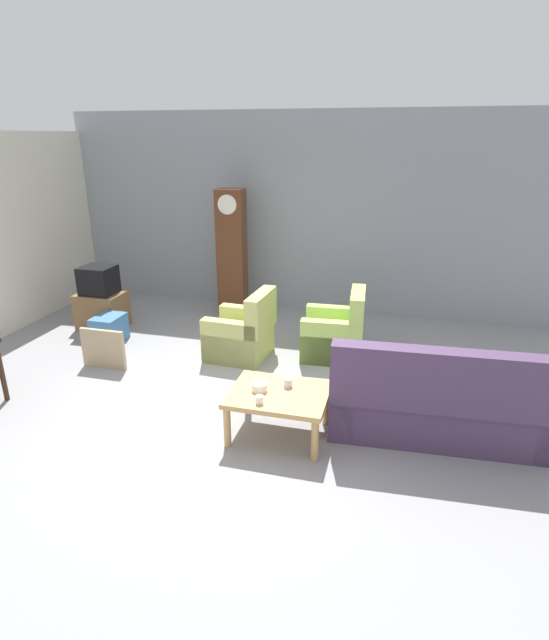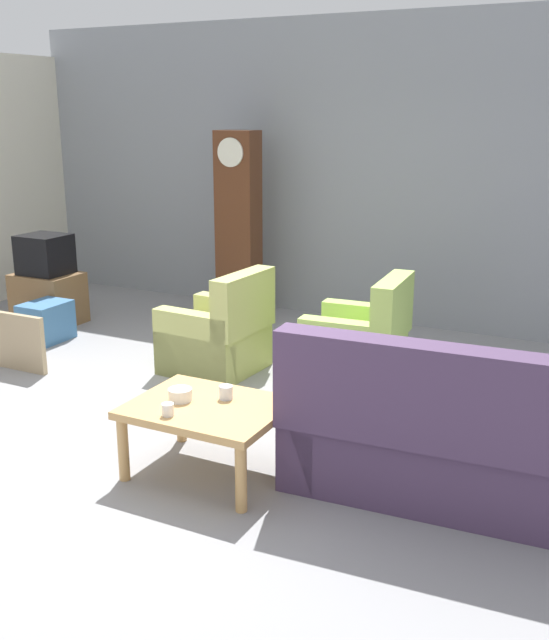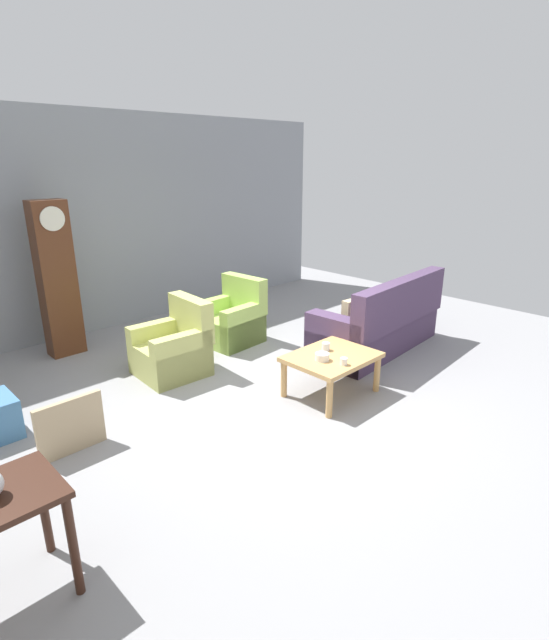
% 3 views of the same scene
% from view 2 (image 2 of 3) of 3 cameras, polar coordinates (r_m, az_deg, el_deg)
% --- Properties ---
extents(ground_plane, '(10.40, 10.40, 0.00)m').
position_cam_2_polar(ground_plane, '(5.45, -7.08, -8.87)').
color(ground_plane, gray).
extents(garage_door_wall, '(8.40, 0.16, 3.20)m').
position_cam_2_polar(garage_door_wall, '(8.21, 6.88, 11.09)').
color(garage_door_wall, gray).
rests_on(garage_door_wall, ground_plane).
extents(couch_floral, '(2.15, 1.00, 1.04)m').
position_cam_2_polar(couch_floral, '(4.61, 14.10, -9.25)').
color(couch_floral, '#4C3856').
rests_on(couch_floral, ground_plane).
extents(armchair_olive_near, '(0.83, 0.81, 0.92)m').
position_cam_2_polar(armchair_olive_near, '(6.65, -4.28, -1.36)').
color(armchair_olive_near, '#B7BC66').
rests_on(armchair_olive_near, ground_plane).
extents(armchair_olive_far, '(0.84, 0.81, 0.92)m').
position_cam_2_polar(armchair_olive_far, '(6.44, 6.53, -1.99)').
color(armchair_olive_far, '#A8CD5D').
rests_on(armchair_olive_far, ground_plane).
extents(coffee_table_wood, '(0.96, 0.76, 0.47)m').
position_cam_2_polar(coffee_table_wood, '(4.79, -5.14, -7.19)').
color(coffee_table_wood, tan).
rests_on(coffee_table_wood, ground_plane).
extents(grandfather_clock, '(0.44, 0.30, 2.04)m').
position_cam_2_polar(grandfather_clock, '(8.16, -2.76, 7.11)').
color(grandfather_clock, '#562D19').
rests_on(grandfather_clock, ground_plane).
extents(tv_stand_cabinet, '(0.68, 0.52, 0.55)m').
position_cam_2_polar(tv_stand_cabinet, '(8.48, -16.84, 1.59)').
color(tv_stand_cabinet, brown).
rests_on(tv_stand_cabinet, ground_plane).
extents(tv_crt, '(0.48, 0.44, 0.42)m').
position_cam_2_polar(tv_crt, '(8.38, -17.10, 4.81)').
color(tv_crt, black).
rests_on(tv_crt, tv_stand_cabinet).
extents(framed_picture_leaning, '(0.60, 0.05, 0.52)m').
position_cam_2_polar(framed_picture_leaning, '(7.04, -18.96, -1.60)').
color(framed_picture_leaning, tan).
rests_on(framed_picture_leaning, ground_plane).
extents(storage_box_blue, '(0.37, 0.47, 0.39)m').
position_cam_2_polar(storage_box_blue, '(7.86, -17.01, -0.12)').
color(storage_box_blue, teal).
rests_on(storage_box_blue, ground_plane).
extents(cup_white_porcelain, '(0.08, 0.08, 0.08)m').
position_cam_2_polar(cup_white_porcelain, '(4.61, -8.14, -6.77)').
color(cup_white_porcelain, white).
rests_on(cup_white_porcelain, coffee_table_wood).
extents(cup_blue_rimmed, '(0.09, 0.09, 0.09)m').
position_cam_2_polar(cup_blue_rimmed, '(4.82, -3.72, -5.53)').
color(cup_blue_rimmed, silver).
rests_on(cup_blue_rimmed, coffee_table_wood).
extents(bowl_white_stacked, '(0.15, 0.15, 0.08)m').
position_cam_2_polar(bowl_white_stacked, '(4.83, -7.20, -5.66)').
color(bowl_white_stacked, white).
rests_on(bowl_white_stacked, coffee_table_wood).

